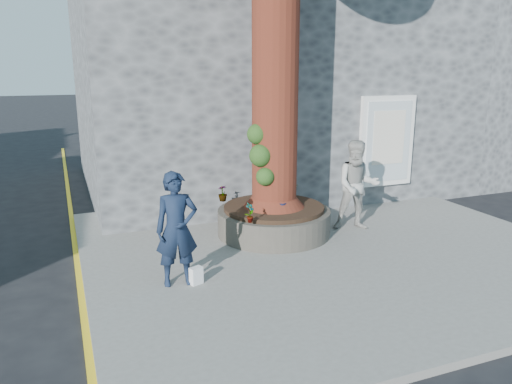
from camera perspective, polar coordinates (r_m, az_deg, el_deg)
name	(u,v)px	position (r m, az deg, el deg)	size (l,w,h in m)	color
ground	(278,283)	(8.39, 2.50, -10.38)	(120.00, 120.00, 0.00)	black
pavement	(327,248)	(9.83, 8.15, -6.36)	(9.00, 8.00, 0.12)	slate
yellow_line	(80,288)	(8.69, -19.44, -10.33)	(0.10, 30.00, 0.01)	yellow
stone_shop	(257,77)	(15.24, 0.12, 12.98)	(10.30, 8.30, 6.30)	#434648
neighbour_shop	(465,80)	(19.67, 22.80, 11.72)	(6.00, 8.00, 6.00)	#434648
planter	(274,220)	(10.26, 2.05, -3.26)	(2.30, 2.30, 0.60)	black
man	(177,229)	(7.86, -9.05, -4.22)	(0.66, 0.44, 1.82)	#121D32
woman	(357,185)	(10.63, 11.49, 0.75)	(0.92, 0.72, 1.90)	#A8A7A0
shopping_bag	(196,276)	(8.08, -6.85, -9.46)	(0.20, 0.12, 0.28)	white
plant_a	(250,213)	(9.05, -0.70, -2.36)	(0.20, 0.13, 0.38)	gray
plant_b	(281,201)	(9.76, 2.87, -1.05)	(0.22, 0.22, 0.41)	gray
plant_c	(223,193)	(10.52, -3.83, -0.13)	(0.19, 0.19, 0.34)	gray
plant_d	(293,186)	(11.23, 4.30, 0.64)	(0.26, 0.23, 0.29)	gray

